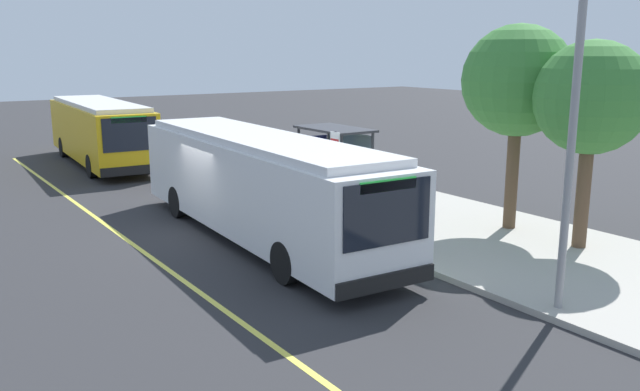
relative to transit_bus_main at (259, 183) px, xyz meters
The scene contains 12 objects.
ground_plane 2.39m from the transit_bus_main, 145.16° to the right, with size 120.00×120.00×0.00m, color #2B2B2D.
sidewalk_curb 5.42m from the transit_bus_main, 106.18° to the left, with size 44.00×6.40×0.15m, color #A8A399.
lane_stripe_center 3.87m from the transit_bus_main, 114.29° to the right, with size 36.00×0.14×0.01m, color #E0D64C.
transit_bus_main is the anchor object (origin of this frame).
transit_bus_second 15.22m from the transit_bus_main, behind, with size 10.89×3.19×2.95m.
bus_shelter 5.38m from the transit_bus_main, 121.17° to the left, with size 2.90×1.60×2.48m.
waiting_bench 5.53m from the transit_bus_main, 120.25° to the left, with size 1.60×0.48×0.95m.
route_sign_post 2.36m from the transit_bus_main, 78.72° to the left, with size 0.44×0.08×2.80m.
pedestrian_commuter 3.43m from the transit_bus_main, 106.16° to the left, with size 0.24×0.40×1.69m.
street_tree_near_shelter 7.78m from the transit_bus_main, 60.76° to the left, with size 3.14×3.14×5.82m.
street_tree_upstreet 8.98m from the transit_bus_main, 47.07° to the left, with size 2.89×2.89×5.36m.
utility_pole 8.72m from the transit_bus_main, 15.58° to the left, with size 0.16×0.16×6.40m, color gray.
Camera 1 is at (17.28, -7.66, 5.19)m, focal length 36.80 mm.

